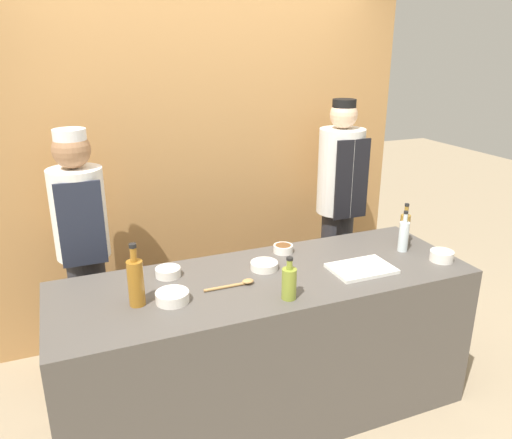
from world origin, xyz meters
The scene contains 16 objects.
ground_plane centered at (0.00, 0.00, 0.00)m, with size 14.00×14.00×0.00m, color tan.
cabinet_wall centered at (0.00, 1.19, 1.20)m, with size 3.04×0.18×2.40m.
counter centered at (0.00, 0.00, 0.44)m, with size 2.30×0.78×0.88m.
sauce_bowl_green centered at (1.03, -0.19, 0.91)m, with size 0.14×0.14×0.06m.
sauce_bowl_red centered at (0.03, 0.10, 0.91)m, with size 0.15×0.15×0.04m.
sauce_bowl_brown centered at (0.23, 0.27, 0.91)m, with size 0.12×0.12×0.05m.
sauce_bowl_white centered at (-0.54, -0.08, 0.91)m, with size 0.17×0.17×0.05m.
sauce_bowl_purple centered at (-0.50, 0.21, 0.91)m, with size 0.14×0.14×0.05m.
cutting_board centered at (0.52, -0.12, 0.89)m, with size 0.35×0.24×0.02m.
bottle_amber centered at (-0.70, -0.04, 1.01)m, with size 0.08×0.08×0.32m.
bottle_vinegar centered at (0.99, 0.11, 0.99)m, with size 0.06×0.06×0.27m.
bottle_oil centered at (0.01, -0.26, 0.97)m, with size 0.07×0.07×0.22m.
bottle_clear centered at (0.91, 0.02, 0.98)m, with size 0.06×0.06×0.26m.
wooden_spoon centered at (-0.19, -0.04, 0.89)m, with size 0.27×0.05×0.03m.
chef_left centered at (-0.90, 0.75, 0.90)m, with size 0.32×0.32×1.63m.
chef_right centered at (0.90, 0.75, 0.94)m, with size 0.32×0.32×1.72m.
Camera 1 is at (-0.98, -2.25, 2.08)m, focal length 35.00 mm.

